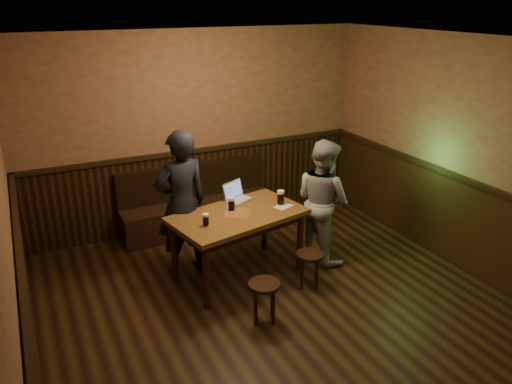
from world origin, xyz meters
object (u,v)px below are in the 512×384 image
object	(u,v)px
person_suit	(182,204)
person_grey	(323,200)
stool_left	(264,291)
pint_right	(281,197)
stool_right	(310,260)
pint_mid	(231,204)
bench	(197,209)
pint_left	(206,220)
pub_table	(238,222)
laptop	(237,195)

from	to	relation	value
person_suit	person_grey	world-z (taller)	person_suit
stool_left	pint_right	distance (m)	1.34
person_grey	pint_right	bearing A→B (deg)	73.18
stool_right	pint_mid	size ratio (longest dim) A/B	2.67
bench	person_grey	distance (m)	1.94
bench	pint_left	bearing A→B (deg)	-105.91
pint_left	pub_table	bearing A→B (deg)	18.16
stool_right	laptop	bearing A→B (deg)	115.96
pint_mid	person_grey	xyz separation A→B (m)	(1.18, -0.15, -0.11)
person_suit	pint_mid	bearing A→B (deg)	145.70
pint_right	person_grey	world-z (taller)	person_grey
bench	person_grey	bearing A→B (deg)	-52.11
pint_mid	person_suit	bearing A→B (deg)	150.52
bench	stool_left	distance (m)	2.40
stool_left	laptop	size ratio (longest dim) A/B	1.14
pub_table	stool_right	bearing A→B (deg)	-54.43
pub_table	pint_mid	size ratio (longest dim) A/B	10.40
pint_right	laptop	distance (m)	0.56
pint_mid	laptop	bearing A→B (deg)	55.83
stool_right	person_grey	xyz separation A→B (m)	(0.51, 0.56, 0.45)
stool_right	pint_left	distance (m)	1.30
stool_left	person_grey	world-z (taller)	person_grey
pint_left	pint_mid	world-z (taller)	pint_mid
pint_mid	laptop	size ratio (longest dim) A/B	0.41
pub_table	pint_left	xyz separation A→B (m)	(-0.45, -0.15, 0.18)
stool_right	laptop	xyz separation A→B (m)	(-0.48, 0.99, 0.54)
stool_left	pint_left	bearing A→B (deg)	111.44
stool_right	pint_right	world-z (taller)	pint_right
pint_left	laptop	bearing A→B (deg)	41.45
pint_mid	person_grey	bearing A→B (deg)	-7.19
pub_table	person_grey	size ratio (longest dim) A/B	1.06
person_grey	pint_mid	bearing A→B (deg)	72.28
pint_mid	person_grey	world-z (taller)	person_grey
pint_right	person_grey	size ratio (longest dim) A/B	0.11
pint_left	bench	bearing A→B (deg)	74.09
bench	pub_table	world-z (taller)	bench
person_suit	person_grey	bearing A→B (deg)	160.62
laptop	person_suit	xyz separation A→B (m)	(-0.71, 0.01, 0.02)
stool_right	pint_right	xyz separation A→B (m)	(-0.06, 0.62, 0.57)
stool_right	pub_table	bearing A→B (deg)	137.17
person_suit	bench	bearing A→B (deg)	-122.69
pint_right	pint_left	bearing A→B (deg)	-170.42
stool_right	pint_left	size ratio (longest dim) A/B	2.98
pint_left	person_grey	xyz separation A→B (m)	(1.61, 0.11, -0.10)
pint_right	person_suit	size ratio (longest dim) A/B	0.10
pub_table	stool_right	world-z (taller)	pub_table
pub_table	laptop	distance (m)	0.46
stool_left	stool_right	distance (m)	0.86
pub_table	pint_right	distance (m)	0.62
laptop	person_grey	size ratio (longest dim) A/B	0.25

